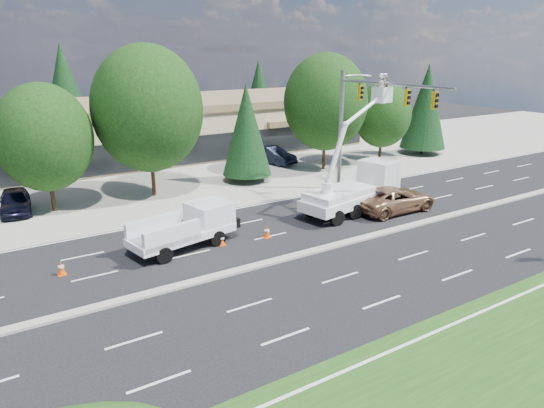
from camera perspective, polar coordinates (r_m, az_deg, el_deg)
ground at (r=26.06m, az=3.55°, el=-5.99°), size 140.00×140.00×0.00m
concrete_apron at (r=43.06m, az=-12.03°, el=3.27°), size 140.00×22.00×0.01m
grass_verge at (r=18.56m, az=28.88°, el=-19.11°), size 140.00×10.00×0.01m
road_median at (r=26.04m, az=3.55°, el=-5.87°), size 120.00×0.55×0.12m
strip_mall at (r=51.84m, az=-16.11°, el=8.57°), size 50.40×15.40×5.50m
tree_front_c at (r=35.03m, az=-25.22°, el=7.07°), size 6.16×6.16×8.54m
tree_front_d at (r=36.30m, az=-14.40°, el=10.78°), size 7.90×7.90×10.96m
tree_front_e at (r=39.73m, az=-3.02°, el=8.73°), size 4.04×4.04×7.96m
tree_front_f at (r=43.90m, az=6.31°, el=11.81°), size 7.42×7.42×10.29m
tree_front_g at (r=48.68m, az=12.86°, el=10.19°), size 5.48×5.48×7.60m
tree_front_h at (r=52.99m, az=17.63°, el=10.89°), size 4.64×4.64×9.15m
tree_back_b at (r=62.33m, az=-23.18°, el=12.31°), size 5.75×5.75×11.34m
tree_back_c at (r=66.09m, az=-10.81°, el=12.80°), size 4.86×4.86×9.58m
tree_back_d at (r=71.34m, az=-1.57°, el=13.27°), size 4.67×4.67×9.21m
signal_mast at (r=35.94m, az=10.43°, el=10.39°), size 2.76×10.16×9.00m
utility_pickup at (r=27.16m, az=-9.75°, el=-3.11°), size 6.17×3.26×2.25m
bucket_truck at (r=33.31m, az=10.30°, el=2.67°), size 8.55×3.92×8.98m
traffic_cone_a at (r=25.82m, az=-23.56°, el=-6.95°), size 0.40×0.40×0.70m
traffic_cone_b at (r=27.30m, az=-5.94°, el=-4.15°), size 0.40×0.40×0.70m
traffic_cone_c at (r=28.22m, az=-0.60°, el=-3.31°), size 0.40×0.40×0.70m
traffic_cone_d at (r=33.49m, az=11.99°, el=-0.28°), size 0.40×0.40×0.70m
minivan at (r=33.76m, az=14.23°, el=0.59°), size 6.07×2.91×1.67m
parked_car_west at (r=36.71m, az=-28.01°, el=0.33°), size 2.29×4.84×1.60m
parked_car_east at (r=46.61m, az=0.14°, el=5.76°), size 2.87×5.15×1.61m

